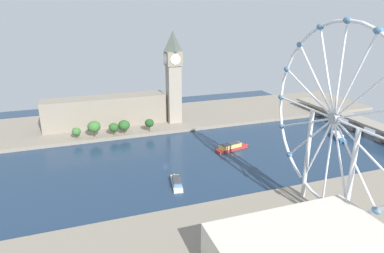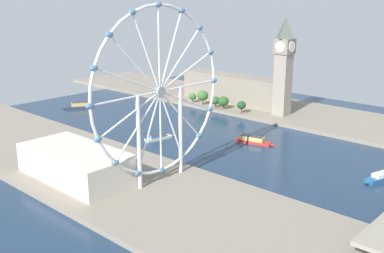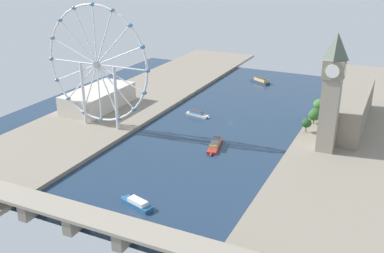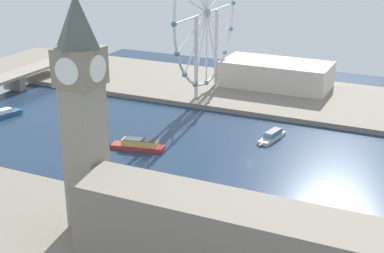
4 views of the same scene
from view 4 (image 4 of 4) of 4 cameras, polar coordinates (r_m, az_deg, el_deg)
ground_plane at (r=279.28m, az=5.91°, el=-3.49°), size 386.04×386.04×0.00m
riverbank_right at (r=376.40m, az=11.43°, el=2.80°), size 90.00×520.00×3.00m
clock_tower at (r=202.58m, az=-11.05°, el=1.53°), size 15.33×15.33×87.01m
parliament_block at (r=179.30m, az=4.90°, el=-11.94°), size 22.00×113.02×27.56m
tree_row_embankment at (r=207.35m, az=7.47°, el=-9.11°), size 11.15×70.83×14.37m
ferris_wheel at (r=369.01m, az=1.52°, el=11.41°), size 99.16×3.20×101.81m
riverside_hall at (r=393.95m, az=8.59°, el=5.31°), size 36.04×74.00×17.53m
tour_boat_0 at (r=357.05m, az=-18.68°, el=1.23°), size 26.14×12.41×4.91m
tour_boat_1 at (r=292.63m, az=-5.52°, el=-1.85°), size 12.52×32.66×5.44m
tour_boat_2 at (r=306.77m, az=8.16°, el=-0.97°), size 26.31×9.83×4.81m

